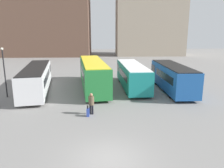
{
  "coord_description": "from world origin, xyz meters",
  "views": [
    {
      "loc": [
        -0.23,
        -10.48,
        6.61
      ],
      "look_at": [
        0.67,
        10.47,
        1.64
      ],
      "focal_mm": 35.0,
      "sensor_mm": 36.0,
      "label": 1
    }
  ],
  "objects_px": {
    "bus_1": "(93,73)",
    "bus_2": "(132,75)",
    "lamp_post_0": "(4,68)",
    "bus_0": "(37,78)",
    "traveler": "(91,102)",
    "suitcase": "(88,112)",
    "bus_3": "(172,77)"
  },
  "relations": [
    {
      "from": "bus_1",
      "to": "bus_2",
      "type": "height_order",
      "value": "bus_1"
    },
    {
      "from": "bus_1",
      "to": "lamp_post_0",
      "type": "xyz_separation_m",
      "value": [
        -8.84,
        -3.52,
        1.25
      ]
    },
    {
      "from": "bus_0",
      "to": "traveler",
      "type": "xyz_separation_m",
      "value": [
        6.63,
        -7.75,
        -0.49
      ]
    },
    {
      "from": "suitcase",
      "to": "lamp_post_0",
      "type": "distance_m",
      "value": 10.85
    },
    {
      "from": "bus_2",
      "to": "traveler",
      "type": "relative_size",
      "value": 5.97
    },
    {
      "from": "traveler",
      "to": "lamp_post_0",
      "type": "relative_size",
      "value": 0.35
    },
    {
      "from": "bus_1",
      "to": "bus_2",
      "type": "relative_size",
      "value": 1.18
    },
    {
      "from": "bus_2",
      "to": "lamp_post_0",
      "type": "bearing_deg",
      "value": 102.89
    },
    {
      "from": "lamp_post_0",
      "to": "bus_0",
      "type": "bearing_deg",
      "value": 45.42
    },
    {
      "from": "bus_2",
      "to": "suitcase",
      "type": "height_order",
      "value": "bus_2"
    },
    {
      "from": "bus_1",
      "to": "bus_2",
      "type": "distance_m",
      "value": 4.78
    },
    {
      "from": "traveler",
      "to": "bus_2",
      "type": "bearing_deg",
      "value": -25.32
    },
    {
      "from": "bus_2",
      "to": "traveler",
      "type": "xyz_separation_m",
      "value": [
        -4.55,
        -9.0,
        -0.48
      ]
    },
    {
      "from": "bus_3",
      "to": "suitcase",
      "type": "xyz_separation_m",
      "value": [
        -9.26,
        -7.84,
        -1.28
      ]
    },
    {
      "from": "bus_2",
      "to": "bus_3",
      "type": "xyz_separation_m",
      "value": [
        4.45,
        -1.6,
        0.07
      ]
    },
    {
      "from": "bus_2",
      "to": "lamp_post_0",
      "type": "relative_size",
      "value": 2.09
    },
    {
      "from": "bus_2",
      "to": "lamp_post_0",
      "type": "distance_m",
      "value": 14.18
    },
    {
      "from": "bus_0",
      "to": "bus_1",
      "type": "bearing_deg",
      "value": -90.4
    },
    {
      "from": "traveler",
      "to": "lamp_post_0",
      "type": "bearing_deg",
      "value": 61.19
    },
    {
      "from": "bus_0",
      "to": "bus_3",
      "type": "xyz_separation_m",
      "value": [
        15.64,
        -0.35,
        0.06
      ]
    },
    {
      "from": "suitcase",
      "to": "bus_3",
      "type": "bearing_deg",
      "value": -48.27
    },
    {
      "from": "bus_1",
      "to": "traveler",
      "type": "distance_m",
      "value": 8.85
    },
    {
      "from": "suitcase",
      "to": "bus_1",
      "type": "bearing_deg",
      "value": 1.22
    },
    {
      "from": "bus_1",
      "to": "bus_0",
      "type": "bearing_deg",
      "value": 91.86
    },
    {
      "from": "bus_1",
      "to": "traveler",
      "type": "height_order",
      "value": "bus_1"
    },
    {
      "from": "bus_2",
      "to": "bus_3",
      "type": "relative_size",
      "value": 1.06
    },
    {
      "from": "bus_1",
      "to": "suitcase",
      "type": "height_order",
      "value": "bus_1"
    },
    {
      "from": "bus_2",
      "to": "traveler",
      "type": "height_order",
      "value": "bus_2"
    },
    {
      "from": "traveler",
      "to": "suitcase",
      "type": "xyz_separation_m",
      "value": [
        -0.26,
        -0.45,
        -0.73
      ]
    },
    {
      "from": "bus_0",
      "to": "bus_3",
      "type": "bearing_deg",
      "value": -101.12
    },
    {
      "from": "bus_1",
      "to": "bus_3",
      "type": "bearing_deg",
      "value": -106.3
    },
    {
      "from": "bus_1",
      "to": "bus_2",
      "type": "bearing_deg",
      "value": -95.31
    }
  ]
}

